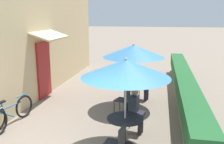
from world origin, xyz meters
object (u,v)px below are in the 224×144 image
object	(u,v)px
patio_table_mid	(133,91)
cafe_chair_mid_right	(140,86)
patio_table_near	(125,125)
patio_umbrella_near	(126,69)
bicycle_second	(11,112)
cafe_chair_mid_left	(124,98)
cafe_chair_near_right	(117,142)
coffee_cup_mid	(133,84)
seated_patron_mid_right	(143,82)
patio_umbrella_mid	(133,51)
cafe_chair_near_left	(131,114)
seated_patron_near_left	(136,108)

from	to	relation	value
patio_table_mid	cafe_chair_mid_right	xyz separation A→B (m)	(0.18, 0.75, -0.03)
patio_table_near	patio_table_mid	distance (m)	2.72
patio_umbrella_near	bicycle_second	distance (m)	3.76
cafe_chair_mid_left	patio_table_mid	bearing A→B (deg)	5.67
cafe_chair_near_right	patio_table_mid	distance (m)	3.48
cafe_chair_near_right	coffee_cup_mid	distance (m)	3.58
patio_table_near	seated_patron_mid_right	bearing A→B (deg)	87.25
cafe_chair_near_right	patio_umbrella_mid	world-z (taller)	patio_umbrella_mid
cafe_chair_near_right	coffee_cup_mid	size ratio (longest dim) A/B	9.67
patio_umbrella_near	coffee_cup_mid	xyz separation A→B (m)	(-0.11, 2.80, -1.14)
patio_umbrella_mid	cafe_chair_mid_right	bearing A→B (deg)	76.17
patio_table_near	cafe_chair_near_left	world-z (taller)	cafe_chair_near_left
patio_umbrella_near	seated_patron_near_left	distance (m)	1.44
patio_umbrella_near	patio_umbrella_mid	distance (m)	2.72
patio_table_mid	cafe_chair_near_right	bearing A→B (deg)	-88.91
seated_patron_near_left	patio_table_mid	distance (m)	1.99
patio_table_near	cafe_chair_near_right	distance (m)	0.77
patio_umbrella_mid	coffee_cup_mid	world-z (taller)	patio_umbrella_mid
seated_patron_mid_right	bicycle_second	xyz separation A→B (m)	(-3.54, -2.83, -0.33)
patio_umbrella_mid	patio_table_near	bearing A→B (deg)	-87.34
patio_table_near	cafe_chair_mid_right	distance (m)	3.46
cafe_chair_near_left	coffee_cup_mid	bearing A→B (deg)	-165.02
seated_patron_near_left	cafe_chair_mid_right	size ratio (longest dim) A/B	1.44
seated_patron_near_left	cafe_chair_mid_left	xyz separation A→B (m)	(-0.48, 1.21, -0.17)
cafe_chair_mid_left	cafe_chair_near_left	bearing A→B (deg)	-143.22
cafe_chair_near_right	coffee_cup_mid	xyz separation A→B (m)	(-0.05, 3.57, 0.25)
patio_umbrella_mid	coffee_cup_mid	distance (m)	1.14
seated_patron_mid_right	patio_umbrella_near	bearing A→B (deg)	16.76
cafe_chair_mid_right	seated_patron_near_left	bearing A→B (deg)	21.84
patio_table_near	cafe_chair_near_right	world-z (taller)	cafe_chair_near_right
patio_umbrella_mid	seated_patron_mid_right	distance (m)	1.44
patio_table_mid	patio_umbrella_mid	bearing A→B (deg)	0.00
cafe_chair_near_left	patio_umbrella_mid	world-z (taller)	patio_umbrella_mid
bicycle_second	cafe_chair_near_right	bearing A→B (deg)	-10.44
patio_table_mid	seated_patron_mid_right	distance (m)	0.78
cafe_chair_mid_left	bicycle_second	size ratio (longest dim) A/B	0.50
cafe_chair_near_left	seated_patron_near_left	world-z (taller)	seated_patron_near_left
seated_patron_near_left	bicycle_second	xyz separation A→B (m)	(-3.55, -0.15, -0.33)
cafe_chair_near_left	cafe_chair_near_right	size ratio (longest dim) A/B	1.00
seated_patron_mid_right	patio_table_mid	bearing A→B (deg)	-2.63
coffee_cup_mid	seated_patron_mid_right	bearing A→B (deg)	66.05
seated_patron_mid_right	coffee_cup_mid	bearing A→B (deg)	-4.45
patio_umbrella_near	patio_table_mid	world-z (taller)	patio_umbrella_near
cafe_chair_near_right	patio_table_mid	size ratio (longest dim) A/B	1.01
cafe_chair_mid_left	cafe_chair_mid_right	bearing A→B (deg)	5.67
bicycle_second	seated_patron_near_left	bearing A→B (deg)	14.45
seated_patron_near_left	seated_patron_mid_right	distance (m)	2.67
patio_umbrella_near	bicycle_second	bearing A→B (deg)	169.97
patio_table_near	bicycle_second	size ratio (longest dim) A/B	0.50
patio_table_near	cafe_chair_near_left	distance (m)	0.77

